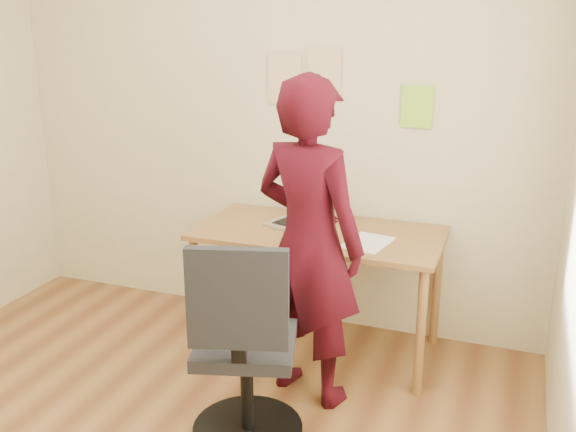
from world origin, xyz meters
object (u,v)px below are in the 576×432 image
at_px(desk, 319,245).
at_px(phone, 330,244).
at_px(person, 309,243).
at_px(office_chair, 244,358).
at_px(laptop, 303,216).

height_order(desk, phone, phone).
distance_m(desk, person, 0.52).
distance_m(desk, office_chair, 1.00).
height_order(phone, person, person).
bearing_deg(desk, person, -78.39).
relative_size(phone, person, 0.07).
xyz_separation_m(laptop, office_chair, (0.08, -1.05, -0.36)).
relative_size(phone, office_chair, 0.12).
xyz_separation_m(desk, person, (0.10, -0.47, 0.18)).
height_order(office_chair, person, person).
bearing_deg(person, phone, -80.30).
relative_size(laptop, phone, 3.47).
bearing_deg(phone, office_chair, -114.67).
height_order(laptop, phone, laptop).
bearing_deg(person, office_chair, 91.60).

